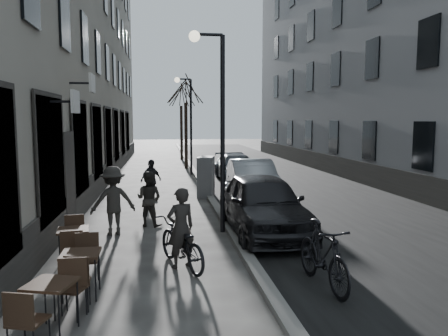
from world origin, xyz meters
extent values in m
cube|color=black|center=(3.85, 16.00, 0.00)|extent=(7.30, 60.00, 0.00)
cube|color=slate|center=(0.20, 16.00, 0.06)|extent=(0.25, 60.00, 0.12)
cube|color=gray|center=(-6.00, 16.50, 8.00)|extent=(4.00, 35.00, 16.00)
cube|color=gray|center=(9.50, 16.50, 8.00)|extent=(4.00, 35.00, 16.00)
cylinder|color=black|center=(0.00, 6.00, 2.50)|extent=(0.12, 0.12, 5.00)
cylinder|color=black|center=(-0.35, 6.00, 5.00)|extent=(0.70, 0.08, 0.08)
sphere|color=#FFF2CC|center=(-0.70, 6.00, 4.95)|extent=(0.28, 0.28, 0.28)
cylinder|color=black|center=(0.00, 18.00, 2.50)|extent=(0.12, 0.12, 5.00)
cylinder|color=black|center=(-0.35, 18.00, 5.00)|extent=(0.70, 0.08, 0.08)
sphere|color=#FFF2CC|center=(-0.70, 18.00, 4.95)|extent=(0.28, 0.28, 0.28)
cylinder|color=black|center=(-0.10, 21.00, 1.95)|extent=(0.20, 0.20, 3.90)
cylinder|color=black|center=(-0.10, 27.00, 1.95)|extent=(0.20, 0.20, 3.90)
cube|color=#2F2115|center=(-3.05, 0.93, 0.71)|extent=(0.74, 0.74, 0.04)
cylinder|color=black|center=(-3.36, 0.76, 0.34)|extent=(0.02, 0.02, 0.69)
cylinder|color=black|center=(-2.89, 0.62, 0.34)|extent=(0.02, 0.02, 0.69)
cylinder|color=black|center=(-3.21, 1.24, 0.34)|extent=(0.02, 0.02, 0.69)
cylinder|color=black|center=(-2.74, 1.09, 0.34)|extent=(0.02, 0.02, 0.69)
cube|color=#2F2115|center=(-2.88, 2.18, 0.73)|extent=(0.62, 0.62, 0.04)
cylinder|color=black|center=(-3.13, 1.92, 0.35)|extent=(0.02, 0.02, 0.71)
cylinder|color=black|center=(-2.62, 1.93, 0.35)|extent=(0.02, 0.02, 0.71)
cylinder|color=black|center=(-3.14, 2.43, 0.35)|extent=(0.02, 0.02, 0.71)
cylinder|color=black|center=(-2.63, 2.44, 0.35)|extent=(0.02, 0.02, 0.71)
cube|color=#2F2115|center=(-3.32, 3.85, 0.72)|extent=(0.68, 0.68, 0.04)
cylinder|color=black|center=(-3.53, 3.57, 0.35)|extent=(0.02, 0.02, 0.70)
cylinder|color=black|center=(-3.03, 3.64, 0.35)|extent=(0.02, 0.02, 0.70)
cylinder|color=black|center=(-3.61, 4.06, 0.35)|extent=(0.02, 0.02, 0.70)
cylinder|color=black|center=(-3.11, 4.14, 0.35)|extent=(0.02, 0.02, 0.70)
cube|color=#5B5B5D|center=(0.10, 11.28, 0.76)|extent=(0.78, 1.12, 1.52)
imported|color=black|center=(-1.19, 3.40, 0.49)|extent=(1.32, 1.96, 0.97)
imported|color=black|center=(-1.19, 3.40, 0.80)|extent=(0.68, 0.58, 1.59)
imported|color=#282622|center=(-1.90, 6.90, 0.75)|extent=(0.91, 0.84, 1.51)
imported|color=#2B2926|center=(-2.78, 6.13, 0.87)|extent=(1.26, 0.93, 1.74)
imported|color=black|center=(-1.94, 10.62, 0.75)|extent=(0.92, 0.83, 1.50)
imported|color=black|center=(1.00, 5.70, 0.77)|extent=(1.90, 4.53, 1.53)
imported|color=gray|center=(1.75, 10.62, 0.72)|extent=(1.72, 4.41, 1.43)
imported|color=#3D4248|center=(2.00, 15.45, 0.62)|extent=(1.88, 4.35, 1.25)
imported|color=black|center=(1.20, 2.00, 0.57)|extent=(0.71, 1.94, 1.14)
camera|label=1|loc=(-1.54, -5.01, 2.91)|focal=35.00mm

